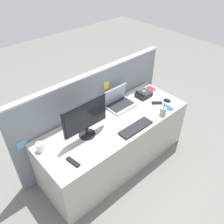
{
  "coord_description": "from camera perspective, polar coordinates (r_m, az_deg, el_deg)",
  "views": [
    {
      "loc": [
        -1.49,
        -1.61,
        2.54
      ],
      "look_at": [
        0.0,
        0.05,
        0.82
      ],
      "focal_mm": 37.71,
      "sensor_mm": 36.0,
      "label": 1
    }
  ],
  "objects": [
    {
      "name": "pen_cup",
      "position": [
        3.01,
        12.29,
        0.21
      ],
      "size": [
        0.08,
        0.08,
        0.18
      ],
      "color": "#99999E",
      "rests_on": "desk"
    },
    {
      "name": "keyboard_main",
      "position": [
        2.78,
        5.79,
        -3.79
      ],
      "size": [
        0.45,
        0.15,
        0.02
      ],
      "primitive_type": "cube",
      "rotation": [
        0.0,
        0.0,
        -0.01
      ],
      "color": "black",
      "rests_on": "desk"
    },
    {
      "name": "cubicle_divider",
      "position": [
        3.17,
        -4.38,
        -0.09
      ],
      "size": [
        2.31,
        0.08,
        1.21
      ],
      "color": "gray",
      "rests_on": "ground_plane"
    },
    {
      "name": "tv_remote",
      "position": [
        2.44,
        -9.41,
        -11.84
      ],
      "size": [
        0.07,
        0.17,
        0.02
      ],
      "primitive_type": "cube",
      "rotation": [
        0.0,
        0.0,
        0.15
      ],
      "color": "black",
      "rests_on": "desk"
    },
    {
      "name": "cell_phone_black_slab",
      "position": [
        3.23,
        10.83,
        2.18
      ],
      "size": [
        0.15,
        0.14,
        0.01
      ],
      "primitive_type": "cube",
      "rotation": [
        0.0,
        0.0,
        0.87
      ],
      "color": "black",
      "rests_on": "desk"
    },
    {
      "name": "desktop_monitor",
      "position": [
        2.55,
        -6.49,
        -1.39
      ],
      "size": [
        0.56,
        0.19,
        0.44
      ],
      "color": "black",
      "rests_on": "desk"
    },
    {
      "name": "computer_mouse_right_hand",
      "position": [
        3.29,
        13.25,
        2.8
      ],
      "size": [
        0.09,
        0.11,
        0.03
      ],
      "primitive_type": "ellipsoid",
      "rotation": [
        0.0,
        0.0,
        0.35
      ],
      "color": "black",
      "rests_on": "desk"
    },
    {
      "name": "ground_plane",
      "position": [
        3.36,
        0.58,
        -11.56
      ],
      "size": [
        10.0,
        10.0,
        0.0
      ],
      "primitive_type": "plane",
      "color": "slate"
    },
    {
      "name": "coffee_mug",
      "position": [
        2.6,
        -17.05,
        -8.09
      ],
      "size": [
        0.11,
        0.08,
        0.1
      ],
      "color": "white",
      "rests_on": "desk"
    },
    {
      "name": "cell_phone_red_case",
      "position": [
        3.53,
        9.47,
        5.65
      ],
      "size": [
        0.09,
        0.14,
        0.01
      ],
      "primitive_type": "cube",
      "rotation": [
        0.0,
        0.0,
        -0.07
      ],
      "color": "#B22323",
      "rests_on": "desk"
    },
    {
      "name": "desk",
      "position": [
        3.1,
        0.62,
        -7.32
      ],
      "size": [
        1.99,
        0.75,
        0.7
      ],
      "primitive_type": "cube",
      "color": "#ADA89E",
      "rests_on": "ground_plane"
    },
    {
      "name": "desk_phone",
      "position": [
        3.32,
        7.62,
        4.32
      ],
      "size": [
        0.2,
        0.16,
        0.1
      ],
      "color": "#232328",
      "rests_on": "desk"
    },
    {
      "name": "laptop",
      "position": [
        3.12,
        1.59,
        2.66
      ],
      "size": [
        0.38,
        0.28,
        0.24
      ],
      "color": "#9EA0A8",
      "rests_on": "desk"
    },
    {
      "name": "cell_phone_blue_case",
      "position": [
        3.17,
        13.48,
        1.06
      ],
      "size": [
        0.08,
        0.14,
        0.01
      ],
      "primitive_type": "cube",
      "rotation": [
        0.0,
        0.0,
        -0.06
      ],
      "color": "blue",
      "rests_on": "desk"
    }
  ]
}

